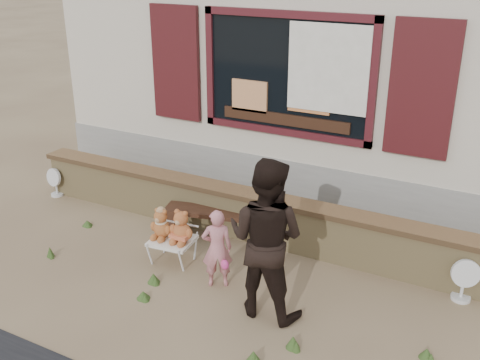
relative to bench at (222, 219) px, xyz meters
The scene contains 12 objects.
ground 0.93m from the bench, 64.37° to the right, with size 80.00×80.00×0.00m, color brown.
shopfront 4.08m from the bench, 84.06° to the left, with size 8.04×5.13×4.00m.
brick_wall 0.44m from the bench, 27.52° to the left, with size 7.10×0.36×0.67m.
bench is the anchor object (origin of this frame).
folding_chair 0.86m from the bench, 105.61° to the right, with size 0.56×0.51×0.32m.
teddy_bear_left 0.95m from the bench, 113.72° to the right, with size 0.29×0.25×0.40m, color brown, non-canonical shape.
teddy_bear_right 0.86m from the bench, 96.48° to the right, with size 0.32×0.27×0.43m, color brown, non-canonical shape.
child 1.16m from the bench, 62.92° to the right, with size 0.35×0.23×0.96m, color #D27D85.
adult 1.82m from the bench, 44.70° to the right, with size 0.86×0.67×1.76m, color black.
fan_left 3.02m from the bench, behind, with size 0.29×0.20×0.47m.
fan_right 3.08m from the bench, ahead, with size 0.33×0.22×0.52m.
grass_tufts 1.70m from the bench, 65.84° to the right, with size 4.94×1.62×0.15m.
Camera 1 is at (2.99, -5.05, 3.65)m, focal length 42.00 mm.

